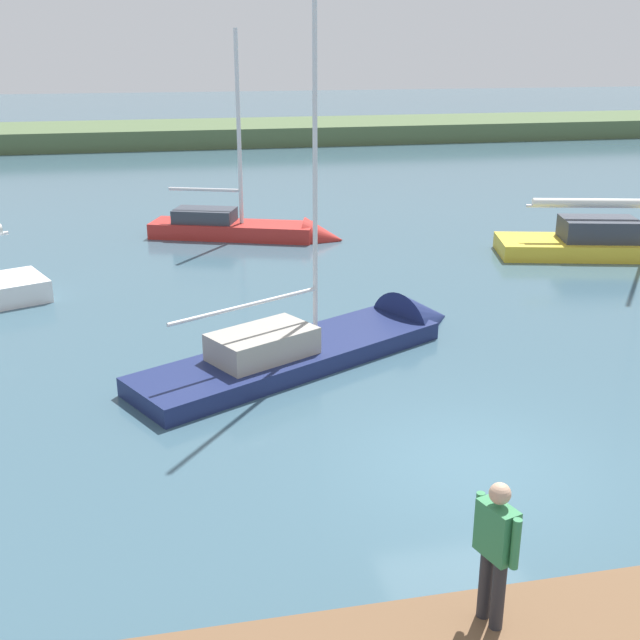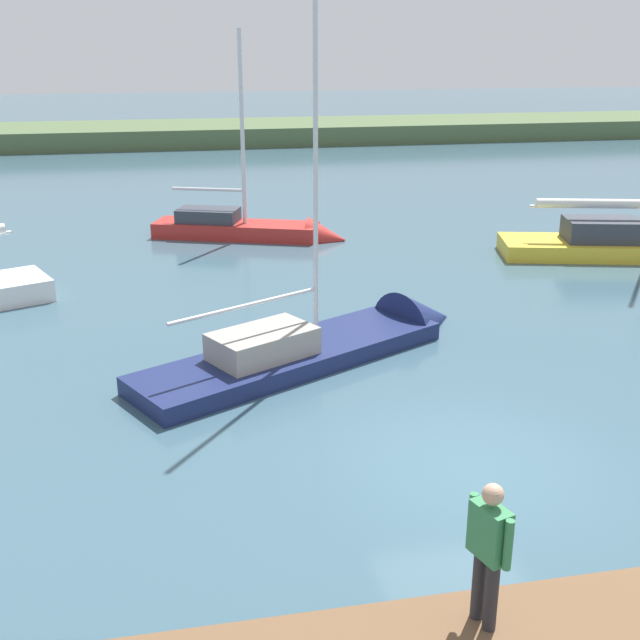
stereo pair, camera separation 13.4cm
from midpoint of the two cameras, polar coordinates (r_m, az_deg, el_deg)
name	(u,v)px [view 1 (the left image)]	position (r m, az deg, el deg)	size (l,w,h in m)	color
ground_plane	(470,464)	(13.10, 10.46, -10.17)	(200.00, 200.00, 0.00)	#385666
far_shoreline	(222,142)	(54.93, -7.14, 12.64)	(180.00, 8.00, 2.40)	#4C603D
sailboat_inner_slip	(252,234)	(27.41, -5.10, 6.22)	(6.74, 3.70, 7.49)	#B22823
sailboat_outer_mooring	(338,346)	(17.32, 1.10, -1.87)	(8.19, 5.51, 10.30)	navy
person_on_dock	(496,545)	(8.37, 12.09, -15.58)	(0.34, 0.60, 1.63)	#28282D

